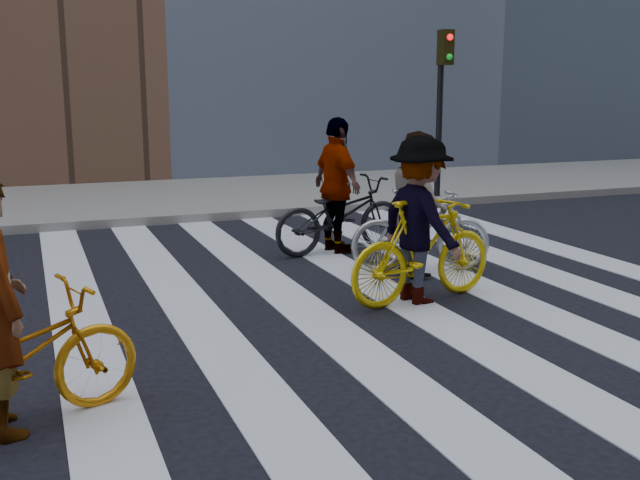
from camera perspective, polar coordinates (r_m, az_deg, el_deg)
ground at (r=8.38m, az=1.34°, el=-4.14°), size 100.00×100.00×0.00m
sidewalk_far at (r=15.42m, az=-9.52°, el=3.24°), size 100.00×5.00×0.15m
zebra_crosswalk at (r=8.38m, az=1.34°, el=-4.10°), size 8.25×10.00×0.01m
traffic_signal at (r=14.81m, az=9.31°, el=11.48°), size 0.22×0.42×3.33m
bike_yellow_left at (r=5.44m, az=-22.70°, el=-8.61°), size 1.93×1.20×0.96m
bike_silver_mid at (r=9.34m, az=7.70°, el=0.71°), size 1.82×0.98×1.05m
bike_yellow_right at (r=8.05m, az=7.87°, el=-0.80°), size 1.93×0.85×1.12m
bike_dark_rear at (r=10.39m, az=1.56°, el=1.93°), size 2.08×0.94×1.05m
rider_mid at (r=9.25m, az=7.49°, el=2.82°), size 0.88×1.01×1.75m
rider_right at (r=7.96m, az=7.62°, el=1.47°), size 0.85×1.25×1.77m
rider_rear at (r=10.31m, az=1.32°, el=4.15°), size 0.59×1.15×1.87m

